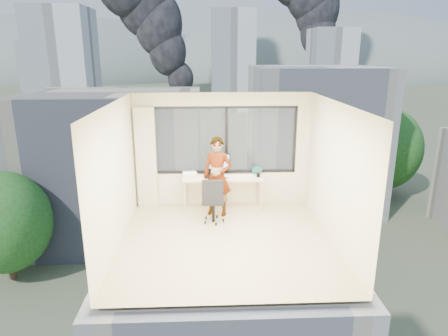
{
  "coord_description": "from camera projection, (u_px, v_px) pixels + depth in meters",
  "views": [
    {
      "loc": [
        -0.35,
        -6.83,
        3.43
      ],
      "look_at": [
        0.0,
        1.0,
        1.15
      ],
      "focal_mm": 31.76,
      "sensor_mm": 36.0,
      "label": 1
    }
  ],
  "objects": [
    {
      "name": "far_tower_c",
      "position": [
        330.0,
        66.0,
        144.05
      ],
      "size": [
        15.0,
        15.0,
        26.0
      ],
      "primitive_type": "cube",
      "color": "silver",
      "rests_on": "exterior_ground"
    },
    {
      "name": "desk",
      "position": [
        223.0,
        193.0,
        9.02
      ],
      "size": [
        1.8,
        0.6,
        0.75
      ],
      "primitive_type": "cube",
      "color": "tan",
      "rests_on": "floor"
    },
    {
      "name": "wall_right",
      "position": [
        335.0,
        174.0,
        7.25
      ],
      "size": [
        0.01,
        4.0,
        2.6
      ],
      "primitive_type": "cube",
      "color": "beige",
      "rests_on": "ground"
    },
    {
      "name": "floor",
      "position": [
        226.0,
        241.0,
        7.53
      ],
      "size": [
        4.0,
        4.0,
        0.01
      ],
      "primitive_type": "cube",
      "color": "tan",
      "rests_on": "ground"
    },
    {
      "name": "far_tower_b",
      "position": [
        233.0,
        61.0,
        122.71
      ],
      "size": [
        13.0,
        13.0,
        30.0
      ],
      "primitive_type": "cube",
      "color": "silver",
      "rests_on": "exterior_ground"
    },
    {
      "name": "tree_c",
      "position": [
        386.0,
        157.0,
        49.36
      ],
      "size": [
        8.4,
        8.4,
        10.0
      ],
      "primitive_type": null,
      "color": "#1E4D19",
      "rests_on": "exterior_ground"
    },
    {
      "name": "wall_left",
      "position": [
        115.0,
        177.0,
        7.08
      ],
      "size": [
        0.01,
        4.0,
        2.6
      ],
      "primitive_type": "cube",
      "color": "beige",
      "rests_on": "ground"
    },
    {
      "name": "tree_a",
      "position": [
        6.0,
        233.0,
        30.73
      ],
      "size": [
        7.0,
        7.0,
        8.0
      ],
      "primitive_type": null,
      "color": "#1E4D19",
      "rests_on": "exterior_ground"
    },
    {
      "name": "hill_b",
      "position": [
        329.0,
        75.0,
        322.72
      ],
      "size": [
        300.0,
        220.0,
        96.0
      ],
      "primitive_type": "ellipsoid",
      "color": "slate",
      "rests_on": "exterior_ground"
    },
    {
      "name": "monitor",
      "position": [
        219.0,
        165.0,
        8.95
      ],
      "size": [
        0.52,
        0.2,
        0.51
      ],
      "primitive_type": null,
      "rotation": [
        0.0,
        0.0,
        0.18
      ],
      "color": "black",
      "rests_on": "desk"
    },
    {
      "name": "game_console",
      "position": [
        190.0,
        174.0,
        9.03
      ],
      "size": [
        0.35,
        0.31,
        0.07
      ],
      "primitive_type": "cube",
      "rotation": [
        0.0,
        0.0,
        0.23
      ],
      "color": "white",
      "rests_on": "desk"
    },
    {
      "name": "laptop",
      "position": [
        213.0,
        172.0,
        8.87
      ],
      "size": [
        0.41,
        0.43,
        0.23
      ],
      "primitive_type": null,
      "rotation": [
        0.0,
        0.0,
        -0.14
      ],
      "color": "black",
      "rests_on": "desk"
    },
    {
      "name": "hill_a",
      "position": [
        55.0,
        76.0,
        313.24
      ],
      "size": [
        288.0,
        216.0,
        90.0
      ],
      "primitive_type": "ellipsoid",
      "color": "slate",
      "rests_on": "exterior_ground"
    },
    {
      "name": "near_bldg_a",
      "position": [
        117.0,
        166.0,
        37.87
      ],
      "size": [
        16.0,
        12.0,
        14.0
      ],
      "primitive_type": "cube",
      "color": "beige",
      "rests_on": "exterior_ground"
    },
    {
      "name": "far_tower_a",
      "position": [
        65.0,
        68.0,
        97.15
      ],
      "size": [
        14.0,
        14.0,
        28.0
      ],
      "primitive_type": "cube",
      "color": "silver",
      "rests_on": "exterior_ground"
    },
    {
      "name": "near_bldg_b",
      "position": [
        312.0,
        137.0,
        46.17
      ],
      "size": [
        14.0,
        13.0,
        16.0
      ],
      "primitive_type": "cube",
      "color": "silver",
      "rests_on": "exterior_ground"
    },
    {
      "name": "handbag",
      "position": [
        257.0,
        170.0,
        9.11
      ],
      "size": [
        0.25,
        0.16,
        0.18
      ],
      "primitive_type": "ellipsoid",
      "rotation": [
        0.0,
        0.0,
        0.16
      ],
      "color": "#0B473D",
      "rests_on": "desk"
    },
    {
      "name": "chair",
      "position": [
        213.0,
        199.0,
        8.24
      ],
      "size": [
        0.55,
        0.55,
        1.01
      ],
      "primitive_type": null,
      "rotation": [
        0.0,
        0.0,
        -0.07
      ],
      "color": "black",
      "rests_on": "floor"
    },
    {
      "name": "far_tower_d",
      "position": [
        48.0,
        71.0,
        149.68
      ],
      "size": [
        16.0,
        14.0,
        22.0
      ],
      "primitive_type": "cube",
      "color": "silver",
      "rests_on": "exterior_ground"
    },
    {
      "name": "pen_cup",
      "position": [
        258.0,
        175.0,
        8.89
      ],
      "size": [
        0.1,
        0.1,
        0.11
      ],
      "primitive_type": "cylinder",
      "rotation": [
        0.0,
        0.0,
        -0.21
      ],
      "color": "black",
      "rests_on": "desk"
    },
    {
      "name": "ceiling",
      "position": [
        227.0,
        103.0,
        6.8
      ],
      "size": [
        4.0,
        4.0,
        0.01
      ],
      "primitive_type": "cube",
      "color": "white",
      "rests_on": "ground"
    },
    {
      "name": "cellphone",
      "position": [
        226.0,
        178.0,
        8.82
      ],
      "size": [
        0.11,
        0.06,
        0.01
      ],
      "primitive_type": "cube",
      "rotation": [
        0.0,
        0.0,
        0.18
      ],
      "color": "black",
      "rests_on": "desk"
    },
    {
      "name": "window_wall",
      "position": [
        224.0,
        140.0,
        9.02
      ],
      "size": [
        3.3,
        0.16,
        1.55
      ],
      "primitive_type": null,
      "color": "black",
      "rests_on": "ground"
    },
    {
      "name": "wall_front",
      "position": [
        234.0,
        220.0,
        5.25
      ],
      "size": [
        4.0,
        0.01,
        2.6
      ],
      "primitive_type": "cube",
      "color": "beige",
      "rests_on": "ground"
    },
    {
      "name": "exterior_ground",
      "position": [
        207.0,
        110.0,
        126.55
      ],
      "size": [
        400.0,
        400.0,
        0.04
      ],
      "primitive_type": "cube",
      "color": "#515B3D",
      "rests_on": "ground"
    },
    {
      "name": "person",
      "position": [
        217.0,
        177.0,
        8.54
      ],
      "size": [
        0.72,
        0.57,
        1.73
      ],
      "primitive_type": "imported",
      "rotation": [
        0.0,
        0.0,
        -0.28
      ],
      "color": "#2D2D33",
      "rests_on": "floor"
    },
    {
      "name": "curtain",
      "position": [
        146.0,
        158.0,
        8.94
      ],
      "size": [
        0.45,
        0.14,
        2.3
      ],
      "primitive_type": "cube",
      "color": "beige",
      "rests_on": "floor"
    },
    {
      "name": "tree_b",
      "position": [
        270.0,
        246.0,
        27.62
      ],
      "size": [
        7.6,
        7.6,
        9.0
      ],
      "primitive_type": null,
      "color": "#1E4D19",
      "rests_on": "exterior_ground"
    }
  ]
}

